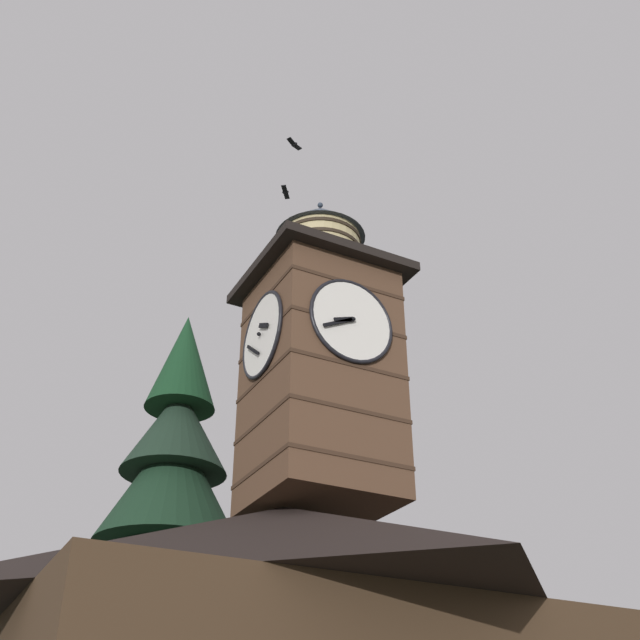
% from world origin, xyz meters
% --- Properties ---
extents(clock_tower, '(3.87, 3.87, 9.00)m').
position_xyz_m(clock_tower, '(-0.24, -2.39, 11.05)').
color(clock_tower, brown).
rests_on(clock_tower, building_main).
extents(pine_tree_behind, '(6.66, 6.66, 14.07)m').
position_xyz_m(pine_tree_behind, '(1.90, -7.03, 5.59)').
color(pine_tree_behind, '#473323').
rests_on(pine_tree_behind, ground_plane).
extents(moon, '(2.23, 2.23, 2.23)m').
position_xyz_m(moon, '(-10.94, -27.82, 11.84)').
color(moon, silver).
extents(flying_bird_high, '(0.69, 0.46, 0.13)m').
position_xyz_m(flying_bird_high, '(-0.70, -5.19, 20.80)').
color(flying_bird_high, black).
extents(flying_bird_low, '(0.57, 0.68, 0.13)m').
position_xyz_m(flying_bird_low, '(-0.87, -6.18, 19.47)').
color(flying_bird_low, black).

